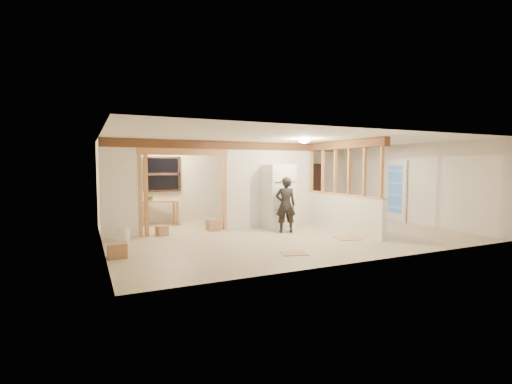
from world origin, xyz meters
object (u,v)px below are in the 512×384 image
refrigerator (278,196)px  work_table (157,213)px  bookshelf (311,189)px  woman (286,205)px  shop_vac (135,223)px

refrigerator → work_table: 3.74m
refrigerator → bookshelf: 3.46m
refrigerator → work_table: bearing=146.6°
woman → work_table: (-2.93, 2.74, -0.37)m
woman → shop_vac: bearing=-4.9°
refrigerator → shop_vac: size_ratio=3.47×
shop_vac → bookshelf: bearing=10.9°
refrigerator → woman: (-0.16, -0.71, -0.17)m
woman → work_table: woman is taller
woman → shop_vac: 4.11m
refrigerator → work_table: (-3.09, 2.04, -0.54)m
refrigerator → bookshelf: bearing=40.6°
shop_vac → bookshelf: size_ratio=0.28×
refrigerator → woman: refrigerator is taller
refrigerator → shop_vac: refrigerator is taller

